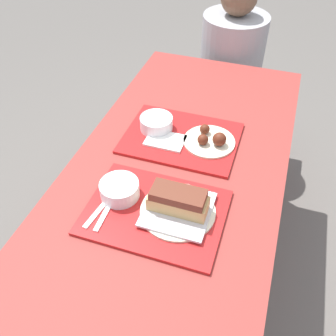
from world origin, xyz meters
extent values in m
plane|color=#605B56|center=(0.00, 0.00, 0.00)|extent=(12.00, 12.00, 0.00)
cube|color=maroon|center=(0.00, 0.00, 0.75)|extent=(0.76, 1.74, 0.04)
cylinder|color=maroon|center=(-0.32, 0.79, 0.37)|extent=(0.07, 0.07, 0.73)
cylinder|color=maroon|center=(0.32, 0.79, 0.37)|extent=(0.07, 0.07, 0.73)
cube|color=maroon|center=(0.00, 1.09, 0.41)|extent=(0.72, 0.28, 0.04)
cylinder|color=maroon|center=(-0.30, 1.09, 0.20)|extent=(0.06, 0.06, 0.39)
cylinder|color=maroon|center=(0.30, 1.09, 0.20)|extent=(0.06, 0.06, 0.39)
cube|color=red|center=(0.00, -0.18, 0.78)|extent=(0.44, 0.33, 0.01)
cube|color=red|center=(-0.03, 0.20, 0.78)|extent=(0.44, 0.33, 0.01)
cylinder|color=silver|center=(-0.13, -0.15, 0.81)|extent=(0.13, 0.13, 0.05)
cylinder|color=beige|center=(-0.13, -0.15, 0.83)|extent=(0.11, 0.11, 0.01)
cylinder|color=beige|center=(0.07, -0.16, 0.79)|extent=(0.24, 0.24, 0.01)
cube|color=silver|center=(0.07, -0.16, 0.79)|extent=(0.20, 0.20, 0.01)
cube|color=tan|center=(0.07, -0.16, 0.82)|extent=(0.19, 0.07, 0.05)
cube|color=brown|center=(0.07, -0.16, 0.86)|extent=(0.17, 0.08, 0.03)
cube|color=white|center=(-0.17, -0.23, 0.78)|extent=(0.04, 0.17, 0.00)
cube|color=white|center=(-0.15, -0.23, 0.78)|extent=(0.02, 0.17, 0.00)
cylinder|color=silver|center=(-0.14, 0.22, 0.81)|extent=(0.13, 0.13, 0.05)
cylinder|color=beige|center=(-0.14, 0.22, 0.83)|extent=(0.11, 0.11, 0.01)
cylinder|color=beige|center=(0.08, 0.20, 0.79)|extent=(0.20, 0.20, 0.01)
sphere|color=#562314|center=(0.12, 0.19, 0.82)|extent=(0.05, 0.05, 0.05)
sphere|color=#562314|center=(0.05, 0.24, 0.81)|extent=(0.04, 0.04, 0.04)
sphere|color=#562314|center=(0.06, 0.18, 0.81)|extent=(0.04, 0.04, 0.04)
cube|color=white|center=(-0.08, 0.16, 0.79)|extent=(0.15, 0.10, 0.01)
cylinder|color=#9E9EA3|center=(0.00, 1.09, 0.68)|extent=(0.35, 0.35, 0.50)
camera|label=1|loc=(0.28, -0.89, 1.69)|focal=40.00mm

